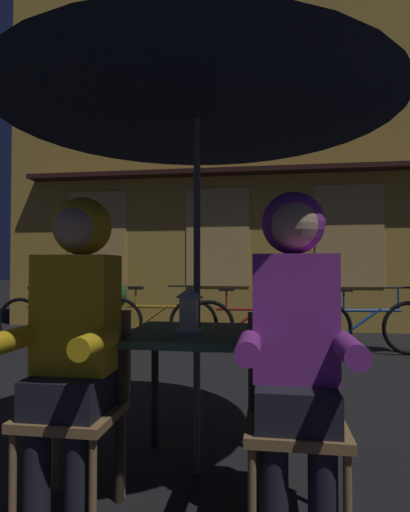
# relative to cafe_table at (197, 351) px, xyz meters

# --- Properties ---
(ground_plane) EXTENTS (60.00, 60.00, 0.00)m
(ground_plane) POSITION_rel_cafe_table_xyz_m (0.00, 0.00, -0.64)
(ground_plane) COLOR black
(cafe_table) EXTENTS (0.72, 0.72, 0.74)m
(cafe_table) POSITION_rel_cafe_table_xyz_m (0.00, 0.00, 0.00)
(cafe_table) COLOR #42664C
(cafe_table) RESTS_ON ground_plane
(patio_umbrella) EXTENTS (2.10, 2.10, 2.31)m
(patio_umbrella) POSITION_rel_cafe_table_xyz_m (0.00, 0.00, 1.42)
(patio_umbrella) COLOR #4C4C51
(patio_umbrella) RESTS_ON ground_plane
(lantern) EXTENTS (0.11, 0.11, 0.23)m
(lantern) POSITION_rel_cafe_table_xyz_m (-0.03, -0.03, 0.22)
(lantern) COLOR white
(lantern) RESTS_ON cafe_table
(chair_left) EXTENTS (0.40, 0.40, 0.87)m
(chair_left) POSITION_rel_cafe_table_xyz_m (-0.48, -0.37, -0.15)
(chair_left) COLOR olive
(chair_left) RESTS_ON ground_plane
(chair_right) EXTENTS (0.40, 0.40, 0.87)m
(chair_right) POSITION_rel_cafe_table_xyz_m (0.48, -0.37, -0.15)
(chair_right) COLOR olive
(chair_right) RESTS_ON ground_plane
(person_left_hooded) EXTENTS (0.45, 0.56, 1.40)m
(person_left_hooded) POSITION_rel_cafe_table_xyz_m (-0.48, -0.43, 0.21)
(person_left_hooded) COLOR black
(person_left_hooded) RESTS_ON ground_plane
(person_right_hooded) EXTENTS (0.45, 0.56, 1.40)m
(person_right_hooded) POSITION_rel_cafe_table_xyz_m (0.48, -0.43, 0.21)
(person_right_hooded) COLOR black
(person_right_hooded) RESTS_ON ground_plane
(shopfront_building) EXTENTS (10.00, 0.93, 6.20)m
(shopfront_building) POSITION_rel_cafe_table_xyz_m (0.60, 5.40, 2.45)
(shopfront_building) COLOR gold
(shopfront_building) RESTS_ON ground_plane
(bicycle_nearest) EXTENTS (1.68, 0.09, 0.84)m
(bicycle_nearest) POSITION_rel_cafe_table_xyz_m (-2.48, 3.19, -0.29)
(bicycle_nearest) COLOR black
(bicycle_nearest) RESTS_ON ground_plane
(bicycle_second) EXTENTS (1.68, 0.08, 0.84)m
(bicycle_second) POSITION_rel_cafe_table_xyz_m (-1.13, 3.36, -0.29)
(bicycle_second) COLOR black
(bicycle_second) RESTS_ON ground_plane
(bicycle_third) EXTENTS (1.68, 0.20, 0.84)m
(bicycle_third) POSITION_rel_cafe_table_xyz_m (0.13, 3.19, -0.29)
(bicycle_third) COLOR black
(bicycle_third) RESTS_ON ground_plane
(bicycle_fourth) EXTENTS (1.67, 0.31, 0.84)m
(bicycle_fourth) POSITION_rel_cafe_table_xyz_m (1.57, 3.25, -0.29)
(bicycle_fourth) COLOR black
(bicycle_fourth) RESTS_ON ground_plane
(potted_plant) EXTENTS (0.60, 0.60, 0.92)m
(potted_plant) POSITION_rel_cafe_table_xyz_m (-2.25, 4.53, -0.09)
(potted_plant) COLOR brown
(potted_plant) RESTS_ON ground_plane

